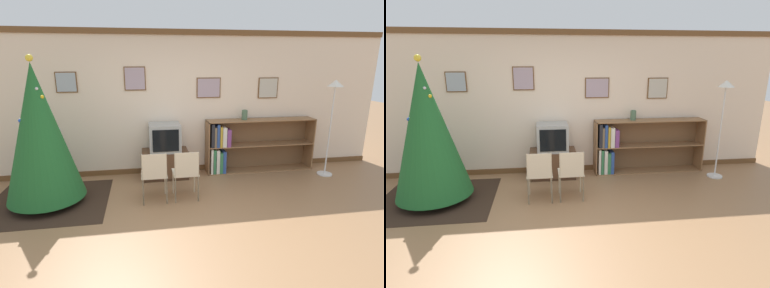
# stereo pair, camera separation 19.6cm
# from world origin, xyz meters

# --- Properties ---
(ground_plane) EXTENTS (24.00, 24.00, 0.00)m
(ground_plane) POSITION_xyz_m (0.00, 0.00, 0.00)
(ground_plane) COLOR #936B47
(wall_back) EXTENTS (8.48, 0.11, 2.70)m
(wall_back) POSITION_xyz_m (0.00, 2.39, 1.35)
(wall_back) COLOR beige
(wall_back) RESTS_ON ground_plane
(area_rug) EXTENTS (1.81, 1.60, 0.01)m
(area_rug) POSITION_xyz_m (-2.08, 1.27, 0.00)
(area_rug) COLOR #332319
(area_rug) RESTS_ON ground_plane
(christmas_tree) EXTENTS (1.14, 1.14, 2.23)m
(christmas_tree) POSITION_xyz_m (-2.08, 1.27, 1.12)
(christmas_tree) COLOR maroon
(christmas_tree) RESTS_ON area_rug
(tv_console) EXTENTS (0.86, 0.51, 0.52)m
(tv_console) POSITION_xyz_m (-0.18, 2.06, 0.26)
(tv_console) COLOR #412A1A
(tv_console) RESTS_ON ground_plane
(television) EXTENTS (0.57, 0.49, 0.51)m
(television) POSITION_xyz_m (-0.18, 2.06, 0.78)
(television) COLOR #9E9E99
(television) RESTS_ON tv_console
(folding_chair_left) EXTENTS (0.40, 0.40, 0.82)m
(folding_chair_left) POSITION_xyz_m (-0.43, 1.03, 0.47)
(folding_chair_left) COLOR beige
(folding_chair_left) RESTS_ON ground_plane
(folding_chair_right) EXTENTS (0.40, 0.40, 0.82)m
(folding_chair_right) POSITION_xyz_m (0.06, 1.03, 0.47)
(folding_chair_right) COLOR beige
(folding_chair_right) RESTS_ON ground_plane
(bookshelf) EXTENTS (2.16, 0.36, 1.04)m
(bookshelf) POSITION_xyz_m (1.33, 2.16, 0.52)
(bookshelf) COLOR olive
(bookshelf) RESTS_ON ground_plane
(vase) EXTENTS (0.11, 0.11, 0.19)m
(vase) POSITION_xyz_m (1.38, 2.17, 1.14)
(vase) COLOR #47664C
(vase) RESTS_ON bookshelf
(standing_lamp) EXTENTS (0.28, 0.28, 1.82)m
(standing_lamp) POSITION_xyz_m (2.90, 1.68, 1.40)
(standing_lamp) COLOR silver
(standing_lamp) RESTS_ON ground_plane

